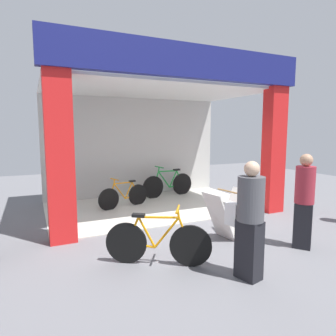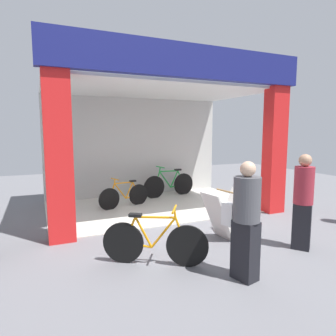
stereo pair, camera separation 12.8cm
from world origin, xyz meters
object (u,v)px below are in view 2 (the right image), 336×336
object	(u,v)px
pedestrian_2	(245,219)
bicycle_inside_0	(125,196)
sandwich_board_sign	(225,214)
bicycle_parked_0	(154,242)
bicycle_inside_1	(169,184)
pedestrian_1	(303,201)

from	to	relation	value
pedestrian_2	bicycle_inside_0	bearing A→B (deg)	96.15
sandwich_board_sign	bicycle_parked_0	bearing A→B (deg)	-162.39
bicycle_inside_1	pedestrian_1	bearing A→B (deg)	-84.88
sandwich_board_sign	pedestrian_1	distance (m)	1.38
pedestrian_1	pedestrian_2	bearing A→B (deg)	-163.64
pedestrian_1	pedestrian_2	size ratio (longest dim) A/B	1.01
pedestrian_2	sandwich_board_sign	bearing A→B (deg)	64.86
bicycle_parked_0	pedestrian_2	bearing A→B (deg)	-42.64
bicycle_inside_0	pedestrian_1	world-z (taller)	pedestrian_1
bicycle_inside_1	pedestrian_1	distance (m)	4.74
bicycle_parked_0	bicycle_inside_1	bearing A→B (deg)	63.28
pedestrian_2	pedestrian_1	bearing A→B (deg)	16.36
sandwich_board_sign	pedestrian_2	distance (m)	1.62
bicycle_inside_0	bicycle_inside_1	size ratio (longest dim) A/B	0.82
bicycle_inside_0	bicycle_parked_0	bearing A→B (deg)	-98.14
bicycle_inside_1	bicycle_parked_0	distance (m)	4.77
bicycle_inside_1	pedestrian_2	distance (m)	5.31
bicycle_parked_0	pedestrian_1	bearing A→B (deg)	-9.68
bicycle_inside_0	pedestrian_2	distance (m)	4.48
bicycle_inside_0	pedestrian_1	xyz separation A→B (m)	(2.06, -3.96, 0.52)
pedestrian_1	pedestrian_2	world-z (taller)	pedestrian_1
sandwich_board_sign	pedestrian_2	xyz separation A→B (m)	(-0.67, -1.43, 0.39)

